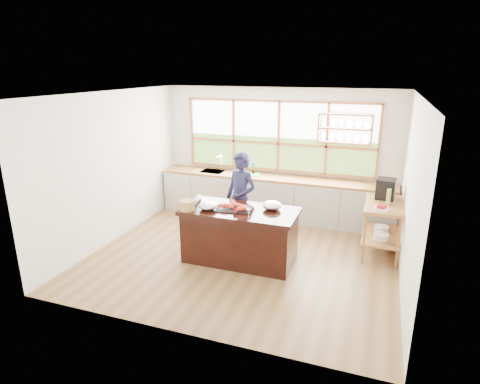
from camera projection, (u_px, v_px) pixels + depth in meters
The scene contains 18 objects.
ground_plane at pixel (244, 255), 6.88m from camera, with size 5.00×5.00×0.00m, color brown.
room_shell at pixel (255, 149), 6.81m from camera, with size 5.02×4.52×2.71m.
back_counter at pixel (273, 197), 8.50m from camera, with size 4.90×0.63×0.90m.
right_shelf_unit at pixel (383, 220), 6.80m from camera, with size 0.62×1.10×0.90m.
island at pixel (240, 235), 6.57m from camera, with size 1.85×0.90×0.90m.
cook at pixel (241, 199), 7.14m from camera, with size 0.61×0.40×1.68m, color #1C1C39.
potted_plant at pixel (253, 168), 8.53m from camera, with size 0.14×0.09×0.26m, color slate.
cutting_board at pixel (250, 174), 8.52m from camera, with size 0.40×0.30×0.01m, color #51CE4D.
espresso_machine at pixel (386, 189), 6.94m from camera, with size 0.31×0.33×0.35m, color black.
wine_bottle at pixel (389, 197), 6.62m from camera, with size 0.07×0.07×0.27m, color #89A648.
fruit_bowl at pixel (381, 208), 6.37m from camera, with size 0.23×0.23×0.11m.
slate_board at pixel (233, 209), 6.45m from camera, with size 0.55×0.40×0.02m, color black.
lobster_pile at pixel (235, 206), 6.43m from camera, with size 0.52×0.44×0.08m.
mixing_bowl_left at pixel (208, 206), 6.41m from camera, with size 0.29×0.29×0.14m, color silver.
mixing_bowl_right at pixel (272, 205), 6.43m from camera, with size 0.30×0.30×0.15m, color silver.
wine_glass at pixel (249, 208), 6.03m from camera, with size 0.08×0.08×0.22m.
wicker_basket at pixel (187, 205), 6.39m from camera, with size 0.24×0.24×0.16m, color tan.
parchment_roll at pixel (197, 199), 6.82m from camera, with size 0.08×0.08×0.30m, color silver.
Camera 1 is at (2.03, -5.91, 3.09)m, focal length 30.00 mm.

